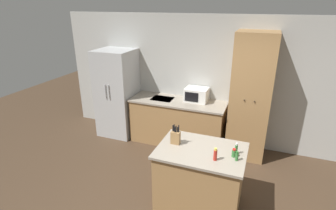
# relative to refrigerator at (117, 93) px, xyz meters

# --- Properties ---
(wall_back) EXTENTS (7.20, 0.06, 2.60)m
(wall_back) POSITION_rel_refrigerator_xyz_m (2.28, 0.40, 0.36)
(wall_back) COLOR #B2B2AD
(wall_back) RESTS_ON ground_plane
(refrigerator) EXTENTS (0.77, 0.77, 1.89)m
(refrigerator) POSITION_rel_refrigerator_xyz_m (0.00, 0.00, 0.00)
(refrigerator) COLOR #B7BABC
(refrigerator) RESTS_ON ground_plane
(back_counter) EXTENTS (1.95, 0.71, 0.94)m
(back_counter) POSITION_rel_refrigerator_xyz_m (1.39, 0.03, -0.47)
(back_counter) COLOR #9E7547
(back_counter) RESTS_ON ground_plane
(pantry_cabinet) EXTENTS (0.70, 0.64, 2.35)m
(pantry_cabinet) POSITION_rel_refrigerator_xyz_m (2.78, 0.06, 0.23)
(pantry_cabinet) COLOR #9E7547
(pantry_cabinet) RESTS_ON ground_plane
(kitchen_island) EXTENTS (1.21, 0.86, 0.91)m
(kitchen_island) POSITION_rel_refrigerator_xyz_m (2.29, -1.60, -0.48)
(kitchen_island) COLOR #9E7547
(kitchen_island) RESTS_ON ground_plane
(microwave) EXTENTS (0.45, 0.37, 0.26)m
(microwave) POSITION_rel_refrigerator_xyz_m (1.74, 0.17, 0.13)
(microwave) COLOR white
(microwave) RESTS_ON back_counter
(knife_block) EXTENTS (0.13, 0.08, 0.29)m
(knife_block) POSITION_rel_refrigerator_xyz_m (1.90, -1.57, 0.07)
(knife_block) COLOR #9E7547
(knife_block) RESTS_ON kitchen_island
(spice_bottle_tall_dark) EXTENTS (0.04, 0.04, 0.16)m
(spice_bottle_tall_dark) POSITION_rel_refrigerator_xyz_m (2.74, -1.54, 0.04)
(spice_bottle_tall_dark) COLOR #337033
(spice_bottle_tall_dark) RESTS_ON kitchen_island
(spice_bottle_short_red) EXTENTS (0.05, 0.05, 0.18)m
(spice_bottle_short_red) POSITION_rel_refrigerator_xyz_m (2.51, -1.79, 0.05)
(spice_bottle_short_red) COLOR #B2281E
(spice_bottle_short_red) RESTS_ON kitchen_island
(spice_bottle_amber_oil) EXTENTS (0.04, 0.04, 0.13)m
(spice_bottle_amber_oil) POSITION_rel_refrigerator_xyz_m (2.77, -1.70, 0.03)
(spice_bottle_amber_oil) COLOR #337033
(spice_bottle_amber_oil) RESTS_ON kitchen_island
(spice_bottle_green_herb) EXTENTS (0.06, 0.06, 0.12)m
(spice_bottle_green_herb) POSITION_rel_refrigerator_xyz_m (2.73, -1.62, 0.02)
(spice_bottle_green_herb) COLOR #337033
(spice_bottle_green_herb) RESTS_ON kitchen_island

